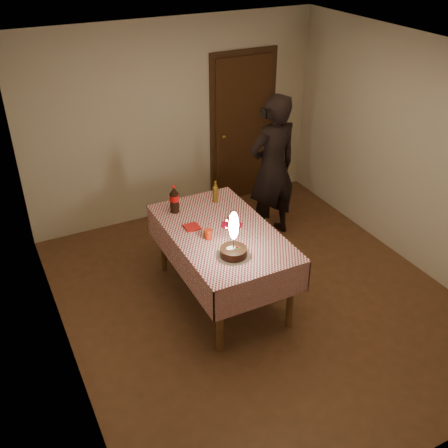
{
  "coord_description": "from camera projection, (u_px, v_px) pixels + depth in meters",
  "views": [
    {
      "loc": [
        -2.36,
        -3.86,
        3.66
      ],
      "look_at": [
        -0.33,
        0.17,
        0.95
      ],
      "focal_mm": 42.0,
      "sensor_mm": 36.0,
      "label": 1
    }
  ],
  "objects": [
    {
      "name": "cola_bottle",
      "position": [
        174.0,
        199.0,
        5.63
      ],
      "size": [
        0.1,
        0.1,
        0.32
      ],
      "color": "black",
      "rests_on": "dining_table"
    },
    {
      "name": "red_plate",
      "position": [
        232.0,
        225.0,
        5.46
      ],
      "size": [
        0.22,
        0.22,
        0.01
      ],
      "primitive_type": "cylinder",
      "color": "red",
      "rests_on": "dining_table"
    },
    {
      "name": "red_cup",
      "position": [
        208.0,
        234.0,
        5.22
      ],
      "size": [
        0.08,
        0.08,
        0.1
      ],
      "primitive_type": "cylinder",
      "color": "#B8290C",
      "rests_on": "dining_table"
    },
    {
      "name": "birthday_cake",
      "position": [
        234.0,
        245.0,
        4.92
      ],
      "size": [
        0.32,
        0.32,
        0.48
      ],
      "color": "white",
      "rests_on": "dining_table"
    },
    {
      "name": "dining_table",
      "position": [
        222.0,
        240.0,
        5.42
      ],
      "size": [
        1.02,
        1.72,
        0.84
      ],
      "color": "brown",
      "rests_on": "ground"
    },
    {
      "name": "amber_bottle_right",
      "position": [
        215.0,
        192.0,
        5.85
      ],
      "size": [
        0.06,
        0.06,
        0.25
      ],
      "color": "#573C0F",
      "rests_on": "dining_table"
    },
    {
      "name": "photographer",
      "position": [
        272.0,
        168.0,
        6.45
      ],
      "size": [
        0.72,
        0.52,
        1.87
      ],
      "color": "black",
      "rests_on": "ground"
    },
    {
      "name": "room_shell",
      "position": [
        262.0,
        157.0,
        4.97
      ],
      "size": [
        4.04,
        4.54,
        2.62
      ],
      "color": "beige",
      "rests_on": "ground"
    },
    {
      "name": "ground",
      "position": [
        258.0,
        298.0,
        5.75
      ],
      "size": [
        4.0,
        4.5,
        0.01
      ],
      "primitive_type": "cube",
      "color": "brown",
      "rests_on": "ground"
    },
    {
      "name": "napkin_stack",
      "position": [
        192.0,
        227.0,
        5.41
      ],
      "size": [
        0.15,
        0.15,
        0.02
      ],
      "primitive_type": "cube",
      "color": "#B61614",
      "rests_on": "dining_table"
    },
    {
      "name": "clear_cup",
      "position": [
        231.0,
        222.0,
        5.44
      ],
      "size": [
        0.07,
        0.07,
        0.09
      ],
      "primitive_type": "cylinder",
      "color": "white",
      "rests_on": "dining_table"
    }
  ]
}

